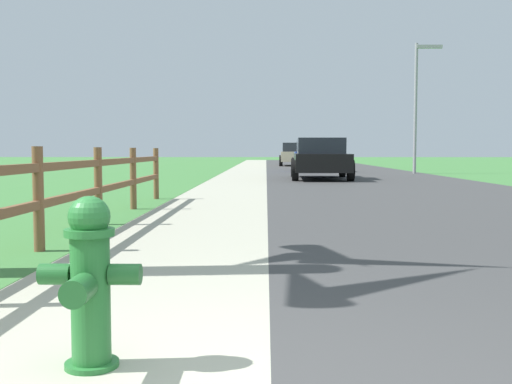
% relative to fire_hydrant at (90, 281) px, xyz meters
% --- Properties ---
extents(ground_plane, '(120.00, 120.00, 0.00)m').
position_rel_fire_hydrant_xyz_m(ground_plane, '(0.86, 24.34, -0.43)').
color(ground_plane, '#3F7A3A').
extents(road_asphalt, '(7.00, 66.00, 0.01)m').
position_rel_fire_hydrant_xyz_m(road_asphalt, '(4.36, 26.34, -0.42)').
color(road_asphalt, '#3C3C3C').
rests_on(road_asphalt, ground).
extents(curb_concrete, '(6.00, 66.00, 0.01)m').
position_rel_fire_hydrant_xyz_m(curb_concrete, '(-2.14, 26.34, -0.42)').
color(curb_concrete, '#ADAB95').
rests_on(curb_concrete, ground).
extents(grass_verge, '(5.00, 66.00, 0.00)m').
position_rel_fire_hydrant_xyz_m(grass_verge, '(-3.64, 26.34, -0.42)').
color(grass_verge, '#3F7A3A').
rests_on(grass_verge, ground).
extents(fire_hydrant, '(0.48, 0.40, 0.83)m').
position_rel_fire_hydrant_xyz_m(fire_hydrant, '(0.00, 0.00, 0.00)').
color(fire_hydrant, '#287233').
rests_on(fire_hydrant, ground).
extents(rail_fence, '(0.11, 11.15, 1.08)m').
position_rel_fire_hydrant_xyz_m(rail_fence, '(-1.48, 4.40, 0.20)').
color(rail_fence, brown).
rests_on(rail_fence, ground).
extents(parked_suv_black, '(2.18, 4.88, 1.46)m').
position_rel_fire_hydrant_xyz_m(parked_suv_black, '(2.79, 19.00, 0.31)').
color(parked_suv_black, black).
rests_on(parked_suv_black, ground).
extents(parked_car_blue, '(2.12, 4.82, 1.46)m').
position_rel_fire_hydrant_xyz_m(parked_car_blue, '(3.12, 26.68, 0.32)').
color(parked_car_blue, navy).
rests_on(parked_car_blue, ground).
extents(parked_car_beige, '(2.14, 4.36, 1.50)m').
position_rel_fire_hydrant_xyz_m(parked_car_beige, '(2.74, 37.16, 0.32)').
color(parked_car_beige, '#C6B793').
rests_on(parked_car_beige, ground).
extents(street_lamp, '(1.17, 0.20, 5.65)m').
position_rel_fire_hydrant_xyz_m(street_lamp, '(7.47, 23.95, 2.98)').
color(street_lamp, gray).
rests_on(street_lamp, ground).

